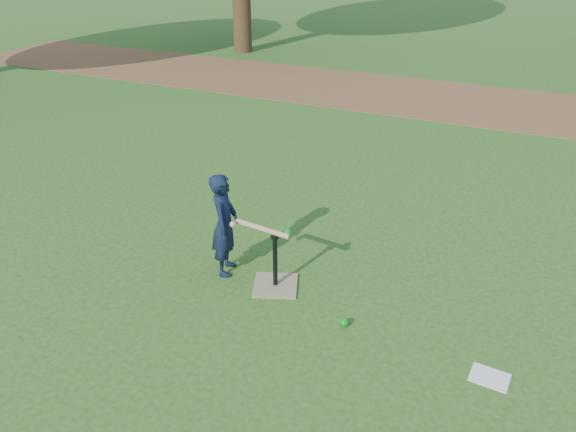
% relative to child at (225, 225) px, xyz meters
% --- Properties ---
extents(ground, '(80.00, 80.00, 0.00)m').
position_rel_child_xyz_m(ground, '(0.77, -0.17, -0.55)').
color(ground, '#285116').
rests_on(ground, ground).
extents(dirt_strip, '(24.00, 3.00, 0.01)m').
position_rel_child_xyz_m(dirt_strip, '(0.77, 7.33, -0.54)').
color(dirt_strip, brown).
rests_on(dirt_strip, ground).
extents(child, '(0.37, 0.46, 1.09)m').
position_rel_child_xyz_m(child, '(0.00, 0.00, 0.00)').
color(child, black).
rests_on(child, ground).
extents(wiffle_ball_ground, '(0.08, 0.08, 0.08)m').
position_rel_child_xyz_m(wiffle_ball_ground, '(1.42, -0.35, -0.51)').
color(wiffle_ball_ground, '#0C8415').
rests_on(wiffle_ball_ground, ground).
extents(clipboard, '(0.32, 0.25, 0.01)m').
position_rel_child_xyz_m(clipboard, '(2.69, -0.47, -0.54)').
color(clipboard, white).
rests_on(clipboard, ground).
extents(batting_tee, '(0.56, 0.56, 0.61)m').
position_rel_child_xyz_m(batting_tee, '(0.58, -0.05, -0.44)').
color(batting_tee, '#8C7F59').
rests_on(batting_tee, ground).
extents(swing_action, '(0.63, 0.16, 0.08)m').
position_rel_child_xyz_m(swing_action, '(0.48, -0.06, 0.09)').
color(swing_action, tan).
rests_on(swing_action, ground).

